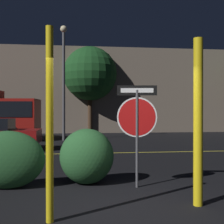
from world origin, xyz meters
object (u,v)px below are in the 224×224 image
(hedge_bush_3, at_px, (87,156))
(yellow_pole_right, at_px, (198,122))
(stop_sign, at_px, (137,117))
(street_lamp, at_px, (64,71))
(tree_1, at_px, (90,74))
(hedge_bush_2, at_px, (8,160))
(yellow_pole_left, at_px, (50,124))

(hedge_bush_3, bearing_deg, yellow_pole_right, -44.52)
(yellow_pole_right, bearing_deg, stop_sign, 119.88)
(stop_sign, bearing_deg, yellow_pole_right, -51.60)
(street_lamp, height_order, tree_1, street_lamp)
(hedge_bush_2, distance_m, hedge_bush_3, 1.74)
(hedge_bush_2, bearing_deg, yellow_pole_right, -24.41)
(stop_sign, relative_size, yellow_pole_right, 0.75)
(tree_1, bearing_deg, street_lamp, -108.78)
(hedge_bush_2, bearing_deg, hedge_bush_3, 7.40)
(hedge_bush_3, xyz_separation_m, tree_1, (0.92, 15.48, 3.69))
(stop_sign, xyz_separation_m, street_lamp, (-1.91, 10.80, 2.30))
(yellow_pole_right, height_order, hedge_bush_3, yellow_pole_right)
(yellow_pole_left, relative_size, yellow_pole_right, 1.00)
(stop_sign, xyz_separation_m, tree_1, (-0.16, 15.93, 2.77))
(yellow_pole_left, bearing_deg, yellow_pole_right, 11.34)
(stop_sign, bearing_deg, hedge_bush_3, 166.02)
(yellow_pole_right, bearing_deg, hedge_bush_2, 155.59)
(hedge_bush_2, relative_size, tree_1, 0.25)
(stop_sign, distance_m, yellow_pole_left, 2.62)
(yellow_pole_right, relative_size, street_lamp, 0.47)
(yellow_pole_left, height_order, street_lamp, street_lamp)
(hedge_bush_2, xyz_separation_m, street_lamp, (0.91, 10.57, 3.23))
(yellow_pole_right, relative_size, hedge_bush_2, 1.87)
(stop_sign, relative_size, street_lamp, 0.35)
(hedge_bush_3, xyz_separation_m, street_lamp, (-0.82, 10.35, 3.22))
(stop_sign, distance_m, yellow_pole_right, 1.64)
(yellow_pole_left, relative_size, hedge_bush_3, 2.34)
(hedge_bush_2, height_order, hedge_bush_3, hedge_bush_3)
(street_lamp, bearing_deg, hedge_bush_3, -85.45)
(hedge_bush_3, height_order, street_lamp, street_lamp)
(hedge_bush_3, relative_size, street_lamp, 0.20)
(hedge_bush_2, distance_m, street_lamp, 11.09)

